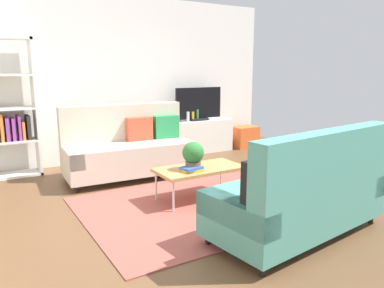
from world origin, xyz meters
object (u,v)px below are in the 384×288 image
at_px(tv_console, 198,136).
at_px(potted_plant, 193,155).
at_px(vase_1, 177,116).
at_px(vase_0, 171,118).
at_px(tv, 199,104).
at_px(couch_green, 302,193).
at_px(table_book_0, 191,170).
at_px(storage_trunk, 244,137).
at_px(bottle_2, 197,115).
at_px(bottle_0, 188,116).
at_px(bottle_1, 193,116).
at_px(coffee_table, 199,170).
at_px(couch_beige, 129,148).

relative_size(tv_console, potted_plant, 4.03).
bearing_deg(vase_1, vase_0, 180.00).
xyz_separation_m(tv, vase_1, (-0.44, 0.07, -0.22)).
xyz_separation_m(couch_green, tv_console, (1.15, 3.77, -0.13)).
xyz_separation_m(table_book_0, vase_1, (1.18, 2.49, 0.30)).
distance_m(tv, storage_trunk, 1.32).
bearing_deg(vase_0, bottle_2, -9.45).
height_order(table_book_0, vase_0, vase_0).
bearing_deg(bottle_0, bottle_2, 0.00).
distance_m(vase_1, bottle_1, 0.31).
bearing_deg(bottle_1, potted_plant, -121.04).
bearing_deg(tv, bottle_2, -152.97).
distance_m(coffee_table, storage_trunk, 3.39).
relative_size(tv, bottle_0, 5.26).
bearing_deg(table_book_0, potted_plant, 43.69).
height_order(coffee_table, tv, tv).
relative_size(coffee_table, bottle_0, 5.79).
bearing_deg(potted_plant, storage_trunk, 40.72).
bearing_deg(tv, bottle_1, -172.06).
height_order(tv, bottle_0, tv).
relative_size(couch_green, coffee_table, 1.80).
bearing_deg(tv_console, couch_beige, -153.00).
xyz_separation_m(couch_green, bottle_2, (1.11, 3.73, 0.30)).
bearing_deg(vase_0, couch_beige, -141.72).
distance_m(storage_trunk, table_book_0, 3.60).
bearing_deg(storage_trunk, bottle_0, 177.47).
relative_size(tv, bottle_1, 5.48).
bearing_deg(couch_beige, vase_0, -138.55).
bearing_deg(couch_green, tv, 66.47).
relative_size(coffee_table, tv, 1.10).
xyz_separation_m(vase_0, vase_1, (0.14, 0.00, 0.02)).
xyz_separation_m(couch_beige, couch_green, (0.67, -2.84, 0.00)).
bearing_deg(table_book_0, vase_0, 67.42).
distance_m(coffee_table, vase_1, 2.62).
relative_size(tv_console, bottle_2, 6.40).
bearing_deg(storage_trunk, bottle_2, 176.99).
height_order(vase_0, vase_1, vase_1).
bearing_deg(tv, couch_beige, -153.50).
bearing_deg(vase_1, tv_console, -6.56).
xyz_separation_m(table_book_0, vase_0, (1.04, 2.49, 0.29)).
xyz_separation_m(bottle_0, bottle_1, (0.11, 0.00, -0.00)).
bearing_deg(vase_0, storage_trunk, -5.10).
distance_m(couch_green, table_book_0, 1.41).
bearing_deg(bottle_0, couch_green, -103.44).
distance_m(tv_console, bottle_0, 0.49).
height_order(tv, vase_0, tv).
bearing_deg(vase_1, potted_plant, -114.69).
bearing_deg(bottle_1, vase_1, 162.86).
bearing_deg(tv_console, bottle_0, -171.09).
bearing_deg(couch_green, bottle_0, 70.03).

